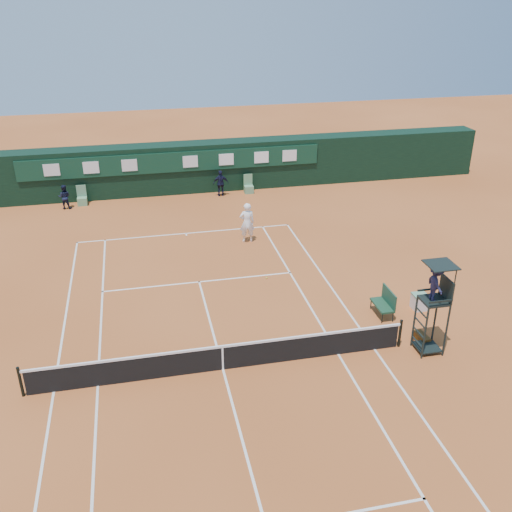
{
  "coord_description": "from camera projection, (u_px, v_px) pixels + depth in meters",
  "views": [
    {
      "loc": [
        -2.27,
        -15.6,
        11.81
      ],
      "look_at": [
        2.46,
        6.0,
        1.2
      ],
      "focal_mm": 40.0,
      "sensor_mm": 36.0,
      "label": 1
    }
  ],
  "objects": [
    {
      "name": "ball_kid_left",
      "position": [
        64.0,
        197.0,
        32.74
      ],
      "size": [
        0.77,
        0.64,
        1.43
      ],
      "primitive_type": "imported",
      "rotation": [
        0.0,
        0.0,
        2.99
      ],
      "color": "black",
      "rests_on": "ground"
    },
    {
      "name": "player_bench",
      "position": [
        385.0,
        302.0,
        22.21
      ],
      "size": [
        0.56,
        1.2,
        1.1
      ],
      "color": "#183E27",
      "rests_on": "ground"
    },
    {
      "name": "court_lines",
      "position": [
        223.0,
        369.0,
        19.28
      ],
      "size": [
        11.05,
        23.85,
        0.01
      ],
      "color": "silver",
      "rests_on": "ground"
    },
    {
      "name": "linesman_chair_left",
      "position": [
        82.0,
        200.0,
        33.49
      ],
      "size": [
        0.55,
        0.5,
        1.15
      ],
      "color": "#609365",
      "rests_on": "ground"
    },
    {
      "name": "ball_kid_right",
      "position": [
        221.0,
        183.0,
        34.69
      ],
      "size": [
        0.95,
        0.41,
        1.61
      ],
      "primitive_type": "imported",
      "rotation": [
        0.0,
        0.0,
        3.13
      ],
      "color": "black",
      "rests_on": "ground"
    },
    {
      "name": "tennis_net",
      "position": [
        223.0,
        357.0,
        19.07
      ],
      "size": [
        12.9,
        0.1,
        1.1
      ],
      "color": "black",
      "rests_on": "ground"
    },
    {
      "name": "linesman_chair_right",
      "position": [
        249.0,
        188.0,
        35.42
      ],
      "size": [
        0.55,
        0.5,
        1.15
      ],
      "color": "#5F9166",
      "rests_on": "ground"
    },
    {
      "name": "back_wall",
      "position": [
        173.0,
        168.0,
        35.14
      ],
      "size": [
        40.0,
        1.65,
        3.0
      ],
      "color": "black",
      "rests_on": "ground"
    },
    {
      "name": "umpire_chair",
      "position": [
        435.0,
        290.0,
        19.23
      ],
      "size": [
        0.96,
        0.95,
        3.42
      ],
      "color": "black",
      "rests_on": "ground"
    },
    {
      "name": "cooler",
      "position": [
        420.0,
        302.0,
        22.75
      ],
      "size": [
        0.57,
        0.57,
        0.65
      ],
      "color": "silver",
      "rests_on": "ground"
    },
    {
      "name": "tennis_bag",
      "position": [
        422.0,
        338.0,
        20.77
      ],
      "size": [
        0.37,
        0.74,
        0.27
      ],
      "primitive_type": "cube",
      "rotation": [
        0.0,
        0.0,
        0.09
      ],
      "color": "black",
      "rests_on": "ground"
    },
    {
      "name": "tennis_ball",
      "position": [
        267.0,
        278.0,
        25.2
      ],
      "size": [
        0.07,
        0.07,
        0.07
      ],
      "primitive_type": "sphere",
      "color": "#C5D030",
      "rests_on": "ground"
    },
    {
      "name": "ground",
      "position": [
        223.0,
        369.0,
        19.29
      ],
      "size": [
        90.0,
        90.0,
        0.0
      ],
      "primitive_type": "plane",
      "color": "#B95E2B",
      "rests_on": "ground"
    },
    {
      "name": "player",
      "position": [
        247.0,
        223.0,
        28.4
      ],
      "size": [
        0.77,
        0.53,
        2.06
      ],
      "primitive_type": "imported",
      "rotation": [
        0.0,
        0.0,
        3.09
      ],
      "color": "white",
      "rests_on": "ground"
    }
  ]
}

